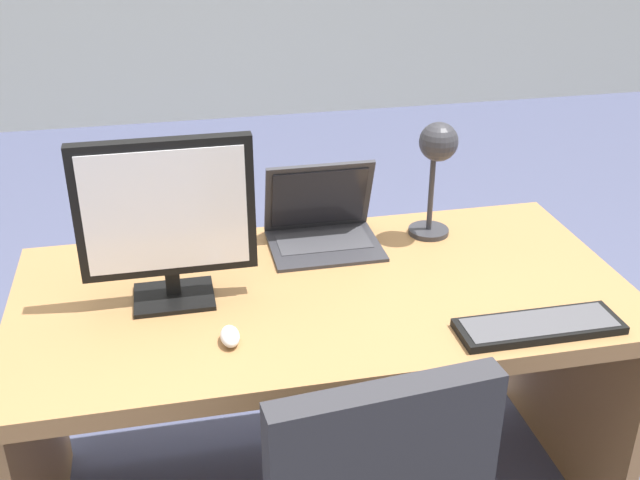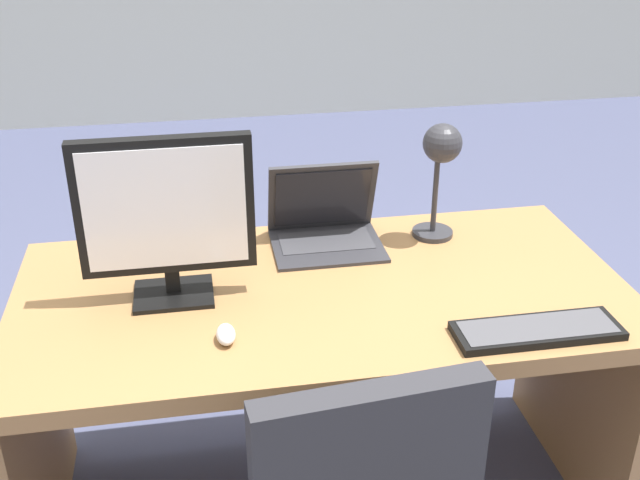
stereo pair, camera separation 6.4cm
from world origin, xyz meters
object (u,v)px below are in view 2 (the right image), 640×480
(mouse, at_px, (226,334))
(desk_lamp, at_px, (441,158))
(monitor, at_px, (166,213))
(desk, at_px, (320,341))
(laptop, at_px, (324,218))
(keyboard, at_px, (537,331))

(mouse, bearing_deg, desk_lamp, 33.73)
(monitor, relative_size, desk_lamp, 1.22)
(desk, bearing_deg, laptop, 76.99)
(desk, relative_size, mouse, 19.99)
(desk, height_order, keyboard, keyboard)
(desk, height_order, desk_lamp, desk_lamp)
(monitor, height_order, desk_lamp, monitor)
(monitor, distance_m, keyboard, 0.93)
(keyboard, bearing_deg, desk_lamp, 98.87)
(keyboard, bearing_deg, monitor, 158.83)
(monitor, relative_size, mouse, 5.38)
(keyboard, height_order, desk_lamp, desk_lamp)
(mouse, bearing_deg, laptop, 56.29)
(desk_lamp, bearing_deg, keyboard, -81.13)
(laptop, height_order, desk_lamp, desk_lamp)
(laptop, distance_m, mouse, 0.57)
(keyboard, bearing_deg, mouse, 172.08)
(monitor, relative_size, keyboard, 1.08)
(desk, relative_size, desk_lamp, 4.52)
(keyboard, distance_m, desk_lamp, 0.59)
(desk, relative_size, monitor, 3.72)
(desk, distance_m, mouse, 0.42)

